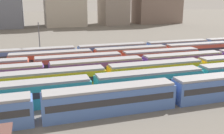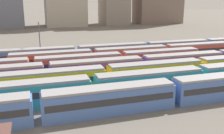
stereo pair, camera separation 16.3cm
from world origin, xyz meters
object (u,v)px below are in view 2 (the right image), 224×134
object	(u,v)px
train_track_0	(173,92)
catenary_pole_1	(40,39)
train_track_6	(178,47)
train_track_5	(198,50)
train_track_3	(220,59)
train_track_4	(79,64)

from	to	relation	value
train_track_0	catenary_pole_1	distance (m)	38.65
train_track_6	catenary_pole_1	distance (m)	37.18
train_track_0	catenary_pole_1	size ratio (longest dim) A/B	7.86
train_track_5	catenary_pole_1	size ratio (longest dim) A/B	9.85
catenary_pole_1	train_track_3	bearing A→B (deg)	-26.32
train_track_0	train_track_3	world-z (taller)	same
train_track_0	train_track_4	xyz separation A→B (m)	(-9.89, 20.80, -0.00)
train_track_0	train_track_6	distance (m)	36.92
catenary_pole_1	train_track_4	bearing A→B (deg)	-62.09
train_track_3	train_track_5	bearing A→B (deg)	80.80
train_track_3	train_track_0	bearing A→B (deg)	-143.41
train_track_3	catenary_pole_1	size ratio (longest dim) A/B	11.84
train_track_4	train_track_6	distance (m)	31.41
train_track_3	train_track_5	xyz separation A→B (m)	(1.69, 10.40, 0.00)
train_track_6	train_track_4	bearing A→B (deg)	-160.66
train_track_4	train_track_5	world-z (taller)	same
train_track_5	catenary_pole_1	bearing A→B (deg)	167.99
train_track_4	train_track_6	bearing A→B (deg)	19.34
train_track_0	catenary_pole_1	xyz separation A→B (m)	(-17.14, 34.47, 3.39)
train_track_3	catenary_pole_1	bearing A→B (deg)	153.68
train_track_4	train_track_6	xyz separation A→B (m)	(29.63, 10.40, 0.00)
train_track_3	catenary_pole_1	xyz separation A→B (m)	(-38.15, 18.87, 3.39)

